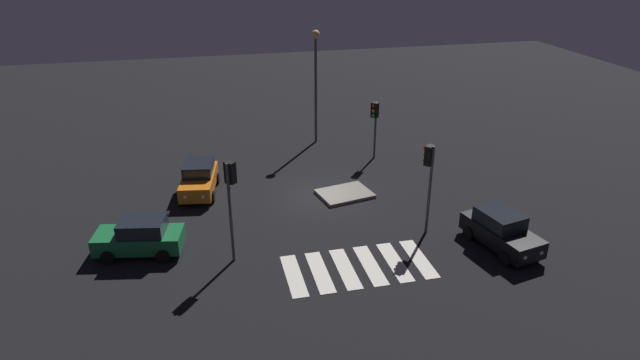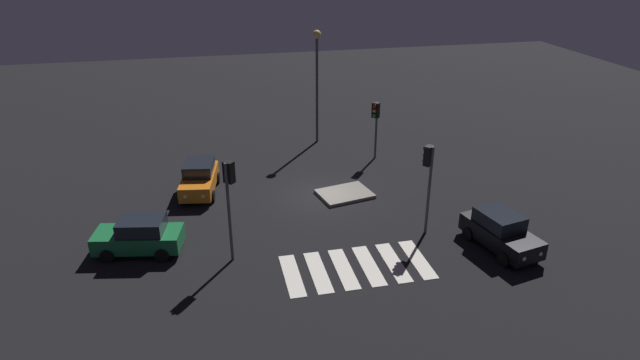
{
  "view_description": "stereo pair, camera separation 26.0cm",
  "coord_description": "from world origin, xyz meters",
  "px_view_note": "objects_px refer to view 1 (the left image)",
  "views": [
    {
      "loc": [
        -6.24,
        -26.39,
        13.4
      ],
      "look_at": [
        0.0,
        0.0,
        1.0
      ],
      "focal_mm": 30.33,
      "sensor_mm": 36.0,
      "label": 1
    },
    {
      "loc": [
        -5.98,
        -26.45,
        13.4
      ],
      "look_at": [
        0.0,
        0.0,
        1.0
      ],
      "focal_mm": 30.33,
      "sensor_mm": 36.0,
      "label": 2
    }
  ],
  "objects_px": {
    "street_lamp": "(316,68)",
    "car_black": "(501,231)",
    "car_green": "(140,237)",
    "car_orange": "(199,178)",
    "traffic_island": "(345,194)",
    "traffic_light_north": "(375,116)",
    "traffic_light_east": "(429,168)",
    "traffic_light_south": "(231,187)"
  },
  "relations": [
    {
      "from": "street_lamp",
      "to": "car_black",
      "type": "bearing_deg",
      "value": -71.59
    },
    {
      "from": "car_green",
      "to": "car_orange",
      "type": "relative_size",
      "value": 0.98
    },
    {
      "from": "traffic_island",
      "to": "car_black",
      "type": "relative_size",
      "value": 0.76
    },
    {
      "from": "car_green",
      "to": "traffic_light_north",
      "type": "distance_m",
      "value": 16.48
    },
    {
      "from": "car_orange",
      "to": "traffic_light_east",
      "type": "bearing_deg",
      "value": 65.68
    },
    {
      "from": "car_black",
      "to": "car_green",
      "type": "height_order",
      "value": "car_black"
    },
    {
      "from": "traffic_light_east",
      "to": "traffic_island",
      "type": "bearing_deg",
      "value": -10.03
    },
    {
      "from": "car_green",
      "to": "traffic_light_south",
      "type": "relative_size",
      "value": 0.88
    },
    {
      "from": "car_green",
      "to": "traffic_light_east",
      "type": "bearing_deg",
      "value": -173.92
    },
    {
      "from": "car_black",
      "to": "car_orange",
      "type": "relative_size",
      "value": 1.0
    },
    {
      "from": "car_black",
      "to": "traffic_light_east",
      "type": "bearing_deg",
      "value": -138.4
    },
    {
      "from": "car_black",
      "to": "traffic_light_north",
      "type": "bearing_deg",
      "value": 179.21
    },
    {
      "from": "traffic_light_south",
      "to": "traffic_island",
      "type": "bearing_deg",
      "value": -7.79
    },
    {
      "from": "car_black",
      "to": "street_lamp",
      "type": "relative_size",
      "value": 0.55
    },
    {
      "from": "car_orange",
      "to": "traffic_light_north",
      "type": "xyz_separation_m",
      "value": [
        11.17,
        2.55,
        2.0
      ]
    },
    {
      "from": "car_black",
      "to": "traffic_light_south",
      "type": "distance_m",
      "value": 12.55
    },
    {
      "from": "car_black",
      "to": "traffic_light_east",
      "type": "distance_m",
      "value": 4.42
    },
    {
      "from": "car_green",
      "to": "street_lamp",
      "type": "bearing_deg",
      "value": -120.76
    },
    {
      "from": "traffic_light_east",
      "to": "car_orange",
      "type": "bearing_deg",
      "value": 17.03
    },
    {
      "from": "traffic_island",
      "to": "car_orange",
      "type": "bearing_deg",
      "value": 163.91
    },
    {
      "from": "traffic_light_east",
      "to": "car_black",
      "type": "bearing_deg",
      "value": -165.81
    },
    {
      "from": "traffic_island",
      "to": "car_orange",
      "type": "relative_size",
      "value": 0.76
    },
    {
      "from": "traffic_island",
      "to": "traffic_light_north",
      "type": "distance_m",
      "value": 6.46
    },
    {
      "from": "traffic_island",
      "to": "car_green",
      "type": "bearing_deg",
      "value": -161.22
    },
    {
      "from": "car_green",
      "to": "street_lamp",
      "type": "relative_size",
      "value": 0.54
    },
    {
      "from": "traffic_island",
      "to": "traffic_light_south",
      "type": "bearing_deg",
      "value": -141.85
    },
    {
      "from": "traffic_light_north",
      "to": "car_green",
      "type": "bearing_deg",
      "value": -13.68
    },
    {
      "from": "traffic_light_south",
      "to": "street_lamp",
      "type": "distance_m",
      "value": 15.61
    },
    {
      "from": "car_black",
      "to": "traffic_light_north",
      "type": "distance_m",
      "value": 12.15
    },
    {
      "from": "street_lamp",
      "to": "traffic_light_east",
      "type": "bearing_deg",
      "value": -80.22
    },
    {
      "from": "traffic_light_east",
      "to": "street_lamp",
      "type": "height_order",
      "value": "street_lamp"
    },
    {
      "from": "traffic_island",
      "to": "traffic_light_east",
      "type": "relative_size",
      "value": 0.71
    },
    {
      "from": "traffic_light_south",
      "to": "car_orange",
      "type": "bearing_deg",
      "value": 54.31
    },
    {
      "from": "traffic_light_east",
      "to": "street_lamp",
      "type": "distance_m",
      "value": 13.87
    },
    {
      "from": "traffic_island",
      "to": "street_lamp",
      "type": "relative_size",
      "value": 0.42
    },
    {
      "from": "car_orange",
      "to": "traffic_light_south",
      "type": "relative_size",
      "value": 0.89
    },
    {
      "from": "traffic_light_north",
      "to": "traffic_light_east",
      "type": "distance_m",
      "value": 9.65
    },
    {
      "from": "car_orange",
      "to": "traffic_light_east",
      "type": "height_order",
      "value": "traffic_light_east"
    },
    {
      "from": "traffic_island",
      "to": "car_orange",
      "type": "height_order",
      "value": "car_orange"
    },
    {
      "from": "car_orange",
      "to": "car_green",
      "type": "bearing_deg",
      "value": -16.01
    },
    {
      "from": "car_orange",
      "to": "traffic_light_north",
      "type": "relative_size",
      "value": 1.12
    },
    {
      "from": "traffic_island",
      "to": "car_black",
      "type": "xyz_separation_m",
      "value": [
        5.56,
        -6.93,
        0.77
      ]
    }
  ]
}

